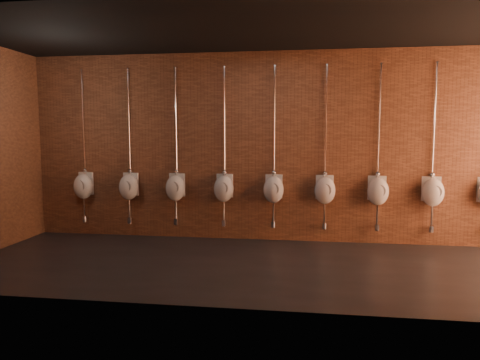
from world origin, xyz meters
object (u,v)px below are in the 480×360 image
at_px(urinal_1, 129,186).
at_px(urinal_5, 325,189).
at_px(urinal_7, 433,191).
at_px(urinal_0, 84,185).
at_px(urinal_2, 176,187).
at_px(urinal_6, 378,190).
at_px(urinal_3, 224,188).
at_px(urinal_4, 274,189).

relative_size(urinal_1, urinal_5, 1.00).
bearing_deg(urinal_7, urinal_1, 180.00).
bearing_deg(urinal_0, urinal_2, 0.00).
bearing_deg(urinal_6, urinal_7, 0.00).
bearing_deg(urinal_1, urinal_6, 0.00).
bearing_deg(urinal_5, urinal_2, 180.00).
bearing_deg(urinal_1, urinal_2, 0.00).
relative_size(urinal_2, urinal_7, 1.00).
bearing_deg(urinal_1, urinal_3, 0.00).
bearing_deg(urinal_5, urinal_4, 180.00).
relative_size(urinal_0, urinal_2, 1.00).
bearing_deg(urinal_3, urinal_1, 180.00).
relative_size(urinal_1, urinal_3, 1.00).
bearing_deg(urinal_0, urinal_3, 0.00).
height_order(urinal_1, urinal_2, same).
distance_m(urinal_0, urinal_7, 5.95).
bearing_deg(urinal_7, urinal_6, 180.00).
bearing_deg(urinal_6, urinal_3, 180.00).
bearing_deg(urinal_1, urinal_7, 0.00).
relative_size(urinal_4, urinal_5, 1.00).
relative_size(urinal_2, urinal_6, 1.00).
bearing_deg(urinal_0, urinal_6, 0.00).
relative_size(urinal_3, urinal_5, 1.00).
distance_m(urinal_0, urinal_5, 4.25).
distance_m(urinal_1, urinal_6, 4.25).
height_order(urinal_2, urinal_6, same).
bearing_deg(urinal_3, urinal_2, 180.00).
distance_m(urinal_4, urinal_6, 1.70).
xyz_separation_m(urinal_5, urinal_6, (0.85, 0.00, 0.00)).
bearing_deg(urinal_7, urinal_3, 180.00).
distance_m(urinal_2, urinal_5, 2.55).
relative_size(urinal_5, urinal_7, 1.00).
xyz_separation_m(urinal_4, urinal_7, (2.55, 0.00, 0.00)).
xyz_separation_m(urinal_2, urinal_4, (1.70, 0.00, 0.00)).
relative_size(urinal_2, urinal_4, 1.00).
relative_size(urinal_0, urinal_6, 1.00).
bearing_deg(urinal_3, urinal_0, 180.00).
xyz_separation_m(urinal_0, urinal_3, (2.55, 0.00, 0.00)).
distance_m(urinal_1, urinal_2, 0.85).
xyz_separation_m(urinal_1, urinal_7, (5.10, 0.00, 0.00)).
bearing_deg(urinal_2, urinal_4, 0.00).
relative_size(urinal_0, urinal_3, 1.00).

